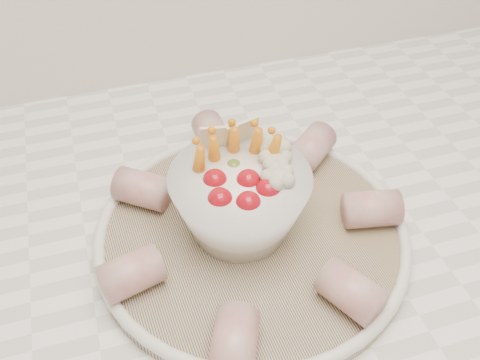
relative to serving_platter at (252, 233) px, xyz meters
name	(u,v)px	position (x,y,z in m)	size (l,w,h in m)	color
serving_platter	(252,233)	(0.00, 0.00, 0.00)	(0.33, 0.33, 0.02)	navy
veggie_bowl	(241,198)	(-0.01, 0.01, 0.04)	(0.14, 0.14, 0.10)	white
cured_meat_rolls	(251,218)	(0.00, 0.00, 0.02)	(0.31, 0.32, 0.04)	#A64C4E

